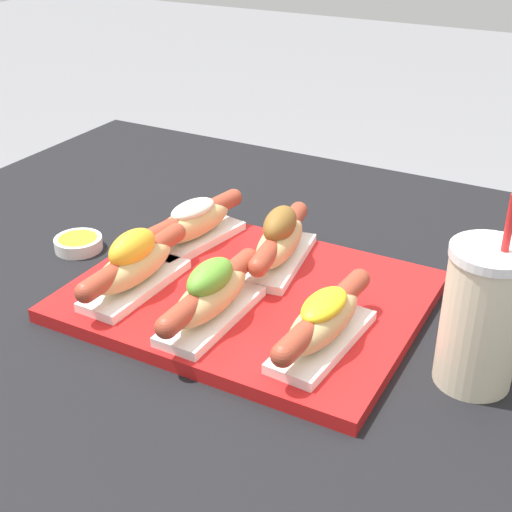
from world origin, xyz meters
TOP-DOWN VIEW (x-y plane):
  - patio_table at (0.00, 0.00)m, footprint 1.39×1.02m
  - serving_tray at (-0.05, -0.03)m, footprint 0.43×0.34m
  - hot_dog_0 at (-0.18, -0.09)m, footprint 0.06×0.20m
  - hot_dog_1 at (-0.06, -0.11)m, footprint 0.06×0.20m
  - hot_dog_2 at (0.08, -0.09)m, footprint 0.07×0.20m
  - hot_dog_3 at (-0.19, 0.05)m, footprint 0.09×0.20m
  - hot_dog_4 at (-0.05, 0.06)m, footprint 0.08×0.20m
  - sauce_bowl at (-0.34, -0.02)m, footprint 0.07×0.07m
  - drink_cup at (0.24, -0.05)m, footprint 0.09×0.09m

SIDE VIEW (x-z plane):
  - patio_table at x=0.00m, z-range 0.00..0.74m
  - serving_tray at x=-0.05m, z-range 0.74..0.76m
  - sauce_bowl at x=-0.34m, z-range 0.74..0.76m
  - hot_dog_3 at x=-0.19m, z-range 0.76..0.82m
  - hot_dog_2 at x=0.08m, z-range 0.76..0.82m
  - hot_dog_1 at x=-0.06m, z-range 0.76..0.83m
  - hot_dog_0 at x=-0.18m, z-range 0.75..0.84m
  - hot_dog_4 at x=-0.05m, z-range 0.75..0.84m
  - drink_cup at x=0.24m, z-range 0.71..0.93m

